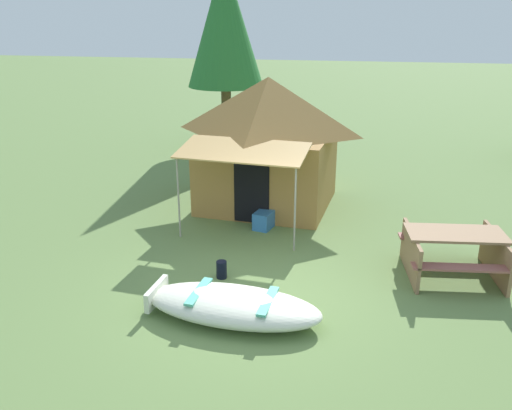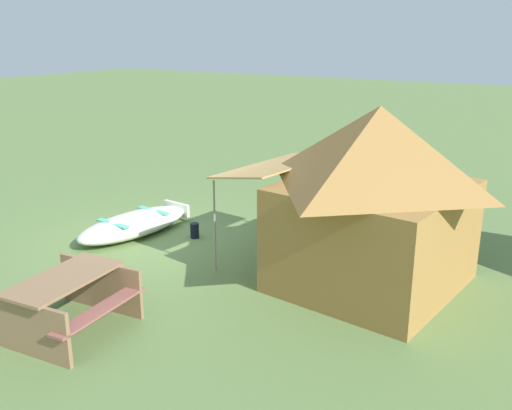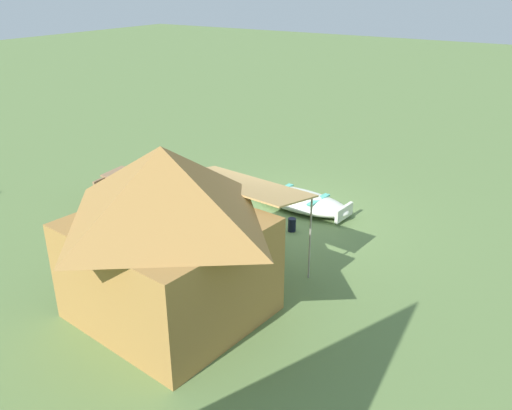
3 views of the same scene
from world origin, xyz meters
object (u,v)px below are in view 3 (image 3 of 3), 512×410
(canvas_cabin_tent, at_px, (167,231))
(picnic_table, at_px, (138,187))
(beached_rowboat, at_px, (300,200))
(cooler_box, at_px, (217,263))
(fuel_can, at_px, (292,225))

(canvas_cabin_tent, bearing_deg, picnic_table, -39.10)
(beached_rowboat, relative_size, cooler_box, 5.67)
(cooler_box, bearing_deg, picnic_table, -23.41)
(canvas_cabin_tent, height_order, fuel_can, canvas_cabin_tent)
(canvas_cabin_tent, height_order, picnic_table, canvas_cabin_tent)
(canvas_cabin_tent, xyz_separation_m, picnic_table, (3.68, -2.99, -1.03))
(canvas_cabin_tent, bearing_deg, cooler_box, -83.67)
(beached_rowboat, height_order, cooler_box, beached_rowboat)
(cooler_box, relative_size, fuel_can, 1.59)
(beached_rowboat, relative_size, picnic_table, 1.57)
(picnic_table, distance_m, cooler_box, 3.85)
(fuel_can, bearing_deg, cooler_box, 81.50)
(picnic_table, xyz_separation_m, cooler_box, (-3.52, 1.52, -0.31))
(picnic_table, distance_m, fuel_can, 3.96)
(fuel_can, bearing_deg, picnic_table, 11.68)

